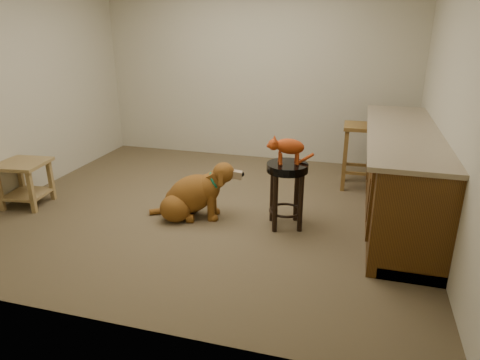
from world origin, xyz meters
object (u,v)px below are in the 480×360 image
(padded_stool, at_px, (287,182))
(side_table, at_px, (25,177))
(wood_stool, at_px, (360,155))
(tabby_kitten, at_px, (287,147))
(golden_retriever, at_px, (193,195))

(padded_stool, xyz_separation_m, side_table, (-2.86, -0.27, -0.13))
(wood_stool, height_order, side_table, wood_stool)
(wood_stool, bearing_deg, tabby_kitten, -117.45)
(wood_stool, distance_m, side_table, 3.86)
(padded_stool, height_order, side_table, padded_stool)
(padded_stool, bearing_deg, side_table, -174.70)
(wood_stool, bearing_deg, padded_stool, -117.12)
(wood_stool, bearing_deg, golden_retriever, -140.41)
(padded_stool, relative_size, tabby_kitten, 1.51)
(wood_stool, xyz_separation_m, golden_retriever, (-1.64, -1.35, -0.17))
(wood_stool, relative_size, side_table, 1.45)
(padded_stool, distance_m, tabby_kitten, 0.35)
(side_table, xyz_separation_m, tabby_kitten, (2.85, 0.26, 0.49))
(side_table, xyz_separation_m, golden_retriever, (1.89, 0.22, -0.09))
(golden_retriever, bearing_deg, wood_stool, 27.82)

